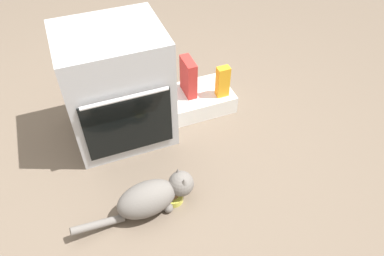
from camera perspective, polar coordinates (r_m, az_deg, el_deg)
name	(u,v)px	position (r m, az deg, el deg)	size (l,w,h in m)	color
ground	(136,169)	(2.41, -8.79, -6.28)	(8.00, 8.00, 0.00)	#6B5B4C
oven	(117,87)	(2.41, -11.65, 6.33)	(0.64, 0.59, 0.78)	#B7BABF
pantry_cabinet	(200,99)	(2.77, 1.22, 4.56)	(0.47, 0.34, 0.14)	white
food_bowl	(173,197)	(2.22, -2.93, -10.73)	(0.12, 0.12, 0.07)	#D1D14C
cat	(153,196)	(2.12, -6.13, -10.56)	(0.73, 0.23, 0.22)	slate
cereal_box	(188,77)	(2.64, -0.55, 7.96)	(0.07, 0.18, 0.28)	#B72D28
juice_carton	(223,82)	(2.63, 4.81, 7.21)	(0.09, 0.06, 0.24)	orange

